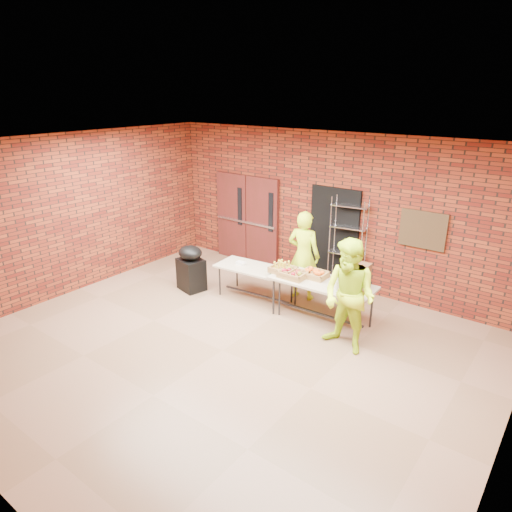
{
  "coord_description": "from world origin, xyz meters",
  "views": [
    {
      "loc": [
        4.29,
        -4.76,
        3.99
      ],
      "look_at": [
        -0.38,
        1.4,
        1.13
      ],
      "focal_mm": 32.0,
      "sensor_mm": 36.0,
      "label": 1
    }
  ],
  "objects_px": {
    "covered_grill": "(191,268)",
    "volunteer_woman": "(304,255)",
    "volunteer_man": "(349,297)",
    "coffee_dispenser": "(358,276)",
    "table_right": "(322,285)",
    "wire_rack": "(347,246)",
    "table_left": "(257,271)"
  },
  "relations": [
    {
      "from": "covered_grill",
      "to": "volunteer_woman",
      "type": "xyz_separation_m",
      "value": [
        2.05,
        1.07,
        0.42
      ]
    },
    {
      "from": "covered_grill",
      "to": "volunteer_woman",
      "type": "distance_m",
      "value": 2.35
    },
    {
      "from": "wire_rack",
      "to": "covered_grill",
      "type": "relative_size",
      "value": 2.06
    },
    {
      "from": "table_left",
      "to": "table_right",
      "type": "height_order",
      "value": "table_right"
    },
    {
      "from": "table_left",
      "to": "table_right",
      "type": "bearing_deg",
      "value": -5.11
    },
    {
      "from": "wire_rack",
      "to": "volunteer_man",
      "type": "relative_size",
      "value": 1.06
    },
    {
      "from": "table_right",
      "to": "volunteer_man",
      "type": "bearing_deg",
      "value": -38.42
    },
    {
      "from": "table_left",
      "to": "coffee_dispenser",
      "type": "height_order",
      "value": "coffee_dispenser"
    },
    {
      "from": "volunteer_woman",
      "to": "volunteer_man",
      "type": "xyz_separation_m",
      "value": [
        1.59,
        -1.23,
        0.03
      ]
    },
    {
      "from": "covered_grill",
      "to": "volunteer_woman",
      "type": "bearing_deg",
      "value": 41.21
    },
    {
      "from": "covered_grill",
      "to": "volunteer_man",
      "type": "bearing_deg",
      "value": 11.12
    },
    {
      "from": "wire_rack",
      "to": "covered_grill",
      "type": "height_order",
      "value": "wire_rack"
    },
    {
      "from": "table_right",
      "to": "volunteer_man",
      "type": "relative_size",
      "value": 1.02
    },
    {
      "from": "volunteer_man",
      "to": "table_right",
      "type": "bearing_deg",
      "value": 153.4
    },
    {
      "from": "table_right",
      "to": "volunteer_woman",
      "type": "xyz_separation_m",
      "value": [
        -0.79,
        0.64,
        0.2
      ]
    },
    {
      "from": "covered_grill",
      "to": "volunteer_woman",
      "type": "height_order",
      "value": "volunteer_woman"
    },
    {
      "from": "coffee_dispenser",
      "to": "volunteer_woman",
      "type": "height_order",
      "value": "volunteer_woman"
    },
    {
      "from": "coffee_dispenser",
      "to": "wire_rack",
      "type": "bearing_deg",
      "value": 122.97
    },
    {
      "from": "wire_rack",
      "to": "covered_grill",
      "type": "distance_m",
      "value": 3.24
    },
    {
      "from": "volunteer_man",
      "to": "coffee_dispenser",
      "type": "bearing_deg",
      "value": 114.31
    },
    {
      "from": "wire_rack",
      "to": "table_right",
      "type": "relative_size",
      "value": 1.04
    },
    {
      "from": "table_right",
      "to": "coffee_dispenser",
      "type": "distance_m",
      "value": 0.69
    },
    {
      "from": "wire_rack",
      "to": "coffee_dispenser",
      "type": "xyz_separation_m",
      "value": [
        0.89,
        -1.36,
        0.01
      ]
    },
    {
      "from": "volunteer_woman",
      "to": "wire_rack",
      "type": "bearing_deg",
      "value": -131.32
    },
    {
      "from": "coffee_dispenser",
      "to": "covered_grill",
      "type": "bearing_deg",
      "value": -171.22
    },
    {
      "from": "covered_grill",
      "to": "volunteer_man",
      "type": "relative_size",
      "value": 0.52
    },
    {
      "from": "wire_rack",
      "to": "covered_grill",
      "type": "bearing_deg",
      "value": -153.02
    },
    {
      "from": "table_right",
      "to": "covered_grill",
      "type": "relative_size",
      "value": 1.97
    },
    {
      "from": "volunteer_woman",
      "to": "volunteer_man",
      "type": "distance_m",
      "value": 2.01
    },
    {
      "from": "covered_grill",
      "to": "wire_rack",
      "type": "bearing_deg",
      "value": 50.04
    },
    {
      "from": "coffee_dispenser",
      "to": "volunteer_woman",
      "type": "relative_size",
      "value": 0.25
    },
    {
      "from": "wire_rack",
      "to": "coffee_dispenser",
      "type": "distance_m",
      "value": 1.63
    }
  ]
}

